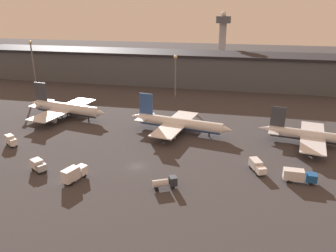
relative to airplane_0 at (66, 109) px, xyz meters
The scene contains 14 objects.
ground 52.50m from the airplane_0, 40.75° to the right, with size 600.00×600.00×0.00m, color #383538.
terminal_building 77.53m from the airplane_0, 59.14° to the left, with size 250.74×24.38×17.52m.
airplane_0 is the anchor object (origin of this frame).
airplane_1 46.71m from the airplane_0, ahead, with size 37.85×29.10×12.76m.
airplane_2 91.47m from the airplane_0, ahead, with size 36.59×28.89×11.38m.
service_vehicle_0 78.25m from the airplane_0, 22.65° to the right, with size 4.65×6.83×3.04m.
service_vehicle_1 66.43m from the airplane_0, 41.26° to the right, with size 6.27×4.40×2.95m.
service_vehicle_2 44.63m from the airplane_0, 70.98° to the right, with size 5.44×4.65×3.12m.
service_vehicle_3 52.34m from the airplane_0, 59.55° to the right, with size 4.58×7.42×3.90m.
service_vehicle_4 29.24m from the airplane_0, 96.96° to the right, with size 5.30×4.41×3.42m.
service_vehicle_5 88.83m from the airplane_0, 22.37° to the right, with size 8.03×2.64×3.40m.
lamp_post_0 55.56m from the airplane_0, 134.52° to the left, with size 1.80×1.80×24.94m.
lamp_post_1 54.01m from the airplane_0, 46.63° to the left, with size 1.80×1.80×20.17m.
control_tower 113.45m from the airplane_0, 60.87° to the left, with size 9.00×9.00×37.98m.
Camera 1 is at (25.59, -77.58, 42.66)m, focal length 35.00 mm.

